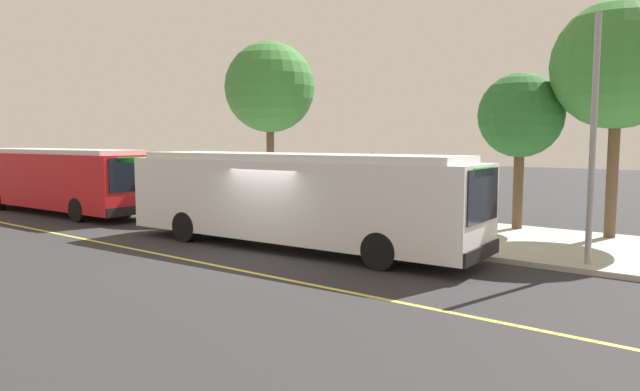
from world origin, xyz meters
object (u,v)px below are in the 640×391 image
at_px(route_sign_post, 372,183).
at_px(waiting_bench, 349,210).
at_px(transit_bus_main, 293,197).
at_px(transit_bus_second, 58,178).
at_px(pedestrian_commuter, 344,200).

bearing_deg(route_sign_post, waiting_bench, 138.56).
height_order(transit_bus_main, route_sign_post, same).
relative_size(transit_bus_main, waiting_bench, 7.63).
distance_m(transit_bus_second, pedestrian_commuter, 13.92).
bearing_deg(pedestrian_commuter, transit_bus_main, -77.29).
bearing_deg(route_sign_post, transit_bus_main, -115.07).
relative_size(route_sign_post, pedestrian_commuter, 1.66).
xyz_separation_m(waiting_bench, pedestrian_commuter, (0.31, -0.81, 0.48)).
xyz_separation_m(route_sign_post, pedestrian_commuter, (-2.10, 1.32, -0.84)).
height_order(transit_bus_main, transit_bus_second, same).
distance_m(transit_bus_main, route_sign_post, 2.89).
xyz_separation_m(transit_bus_main, route_sign_post, (1.22, 2.60, 0.34)).
xyz_separation_m(transit_bus_second, waiting_bench, (12.98, 4.89, -0.98)).
relative_size(transit_bus_main, transit_bus_second, 1.07).
bearing_deg(waiting_bench, transit_bus_main, -75.78).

